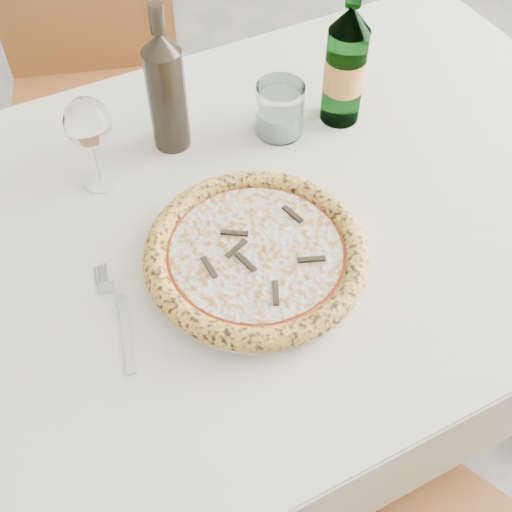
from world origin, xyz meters
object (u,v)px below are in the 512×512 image
at_px(plate, 256,261).
at_px(wine_bottle, 166,90).
at_px(pizza, 256,253).
at_px(chair_far, 93,70).
at_px(tumbler, 280,112).
at_px(beer_bottle, 345,65).
at_px(wine_glass, 88,126).
at_px(dining_table, 229,254).

distance_m(plate, wine_bottle, 0.32).
bearing_deg(pizza, chair_far, 91.06).
bearing_deg(tumbler, plate, -123.98).
bearing_deg(wine_bottle, beer_bottle, -13.00).
height_order(wine_glass, beer_bottle, beer_bottle).
distance_m(chair_far, pizza, 0.93).
bearing_deg(dining_table, wine_bottle, 92.77).
bearing_deg(pizza, tumbler, 56.02).
height_order(wine_glass, wine_bottle, wine_bottle).
bearing_deg(chair_far, beer_bottle, -65.44).
bearing_deg(wine_bottle, dining_table, -87.23).
bearing_deg(wine_glass, plate, -60.90).
relative_size(chair_far, tumbler, 9.99).
height_order(plate, pizza, pizza).
relative_size(dining_table, tumbler, 15.82).
bearing_deg(wine_glass, dining_table, -48.37).
xyz_separation_m(wine_glass, tumbler, (0.32, -0.02, -0.08)).
distance_m(wine_glass, tumbler, 0.33).
distance_m(chair_far, beer_bottle, 0.79).
height_order(plate, beer_bottle, beer_bottle).
xyz_separation_m(pizza, wine_bottle, (-0.01, 0.31, 0.08)).
bearing_deg(pizza, dining_table, 90.00).
relative_size(tumbler, beer_bottle, 0.35).
height_order(dining_table, beer_bottle, beer_bottle).
xyz_separation_m(dining_table, plate, (0.00, -0.10, 0.10)).
relative_size(pizza, beer_bottle, 1.21).
distance_m(chair_far, wine_bottle, 0.68).
relative_size(chair_far, beer_bottle, 3.46).
bearing_deg(beer_bottle, plate, -140.08).
relative_size(pizza, wine_bottle, 1.26).
relative_size(chair_far, pizza, 2.86).
xyz_separation_m(dining_table, beer_bottle, (0.28, 0.14, 0.19)).
xyz_separation_m(wine_glass, beer_bottle, (0.43, -0.03, -0.01)).
bearing_deg(dining_table, beer_bottle, 25.84).
bearing_deg(pizza, plate, 16.22).
relative_size(pizza, wine_glass, 2.00).
height_order(chair_far, plate, chair_far).
xyz_separation_m(plate, pizza, (-0.00, -0.00, 0.02)).
relative_size(chair_far, plate, 3.03).
distance_m(chair_far, tumbler, 0.72).
bearing_deg(wine_bottle, wine_glass, -164.89).
distance_m(chair_far, wine_glass, 0.72).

